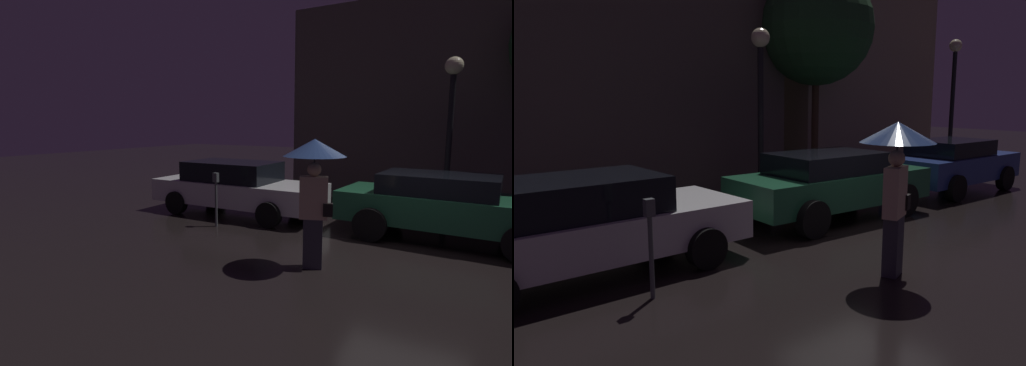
{
  "view_description": "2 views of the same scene",
  "coord_description": "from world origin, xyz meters",
  "views": [
    {
      "loc": [
        1.35,
        -7.66,
        2.45
      ],
      "look_at": [
        -3.29,
        0.06,
        1.11
      ],
      "focal_mm": 28.0,
      "sensor_mm": 36.0,
      "label": 1
    },
    {
      "loc": [
        -6.89,
        -5.78,
        2.55
      ],
      "look_at": [
        -2.35,
        -0.14,
        1.28
      ],
      "focal_mm": 35.0,
      "sensor_mm": 36.0,
      "label": 2
    }
  ],
  "objects": [
    {
      "name": "street_lamp_far",
      "position": [
        8.42,
        3.52,
        3.0
      ],
      "size": [
        0.41,
        0.41,
        4.38
      ],
      "color": "black",
      "rests_on": "ground"
    },
    {
      "name": "building_facade_left",
      "position": [
        -1.21,
        6.5,
        3.09
      ],
      "size": [
        7.04,
        3.0,
        6.18
      ],
      "color": "#564C47",
      "rests_on": "ground"
    },
    {
      "name": "ground_plane",
      "position": [
        0.0,
        0.0,
        0.0
      ],
      "size": [
        60.0,
        60.0,
        0.0
      ],
      "primitive_type": "plane",
      "color": "black"
    },
    {
      "name": "building_facade_right",
      "position": [
        6.37,
        6.5,
        3.4
      ],
      "size": [
        6.28,
        3.0,
        6.8
      ],
      "color": "gray",
      "rests_on": "ground"
    },
    {
      "name": "street_lamp_near",
      "position": [
        0.31,
        3.51,
        2.91
      ],
      "size": [
        0.43,
        0.43,
        4.08
      ],
      "color": "black",
      "rests_on": "ground"
    },
    {
      "name": "parked_car_blue",
      "position": [
        5.3,
        1.51,
        0.75
      ],
      "size": [
        3.98,
        1.93,
        1.4
      ],
      "rotation": [
        0.0,
        0.0,
        -0.01
      ],
      "color": "navy",
      "rests_on": "ground"
    },
    {
      "name": "parking_meter",
      "position": [
        -4.28,
        -0.15,
        0.8
      ],
      "size": [
        0.12,
        0.1,
        1.3
      ],
      "color": "#4C5154",
      "rests_on": "ground"
    },
    {
      "name": "street_tree",
      "position": [
        2.99,
        4.46,
        4.4
      ],
      "size": [
        3.16,
        3.16,
        5.99
      ],
      "color": "#473323",
      "rests_on": "ground"
    },
    {
      "name": "parked_car_white",
      "position": [
        -4.64,
        1.26,
        0.75
      ],
      "size": [
        4.69,
        1.98,
        1.43
      ],
      "rotation": [
        0.0,
        0.0,
        0.02
      ],
      "color": "silver",
      "rests_on": "ground"
    },
    {
      "name": "parked_car_green",
      "position": [
        0.51,
        1.4,
        0.76
      ],
      "size": [
        4.41,
        1.94,
        1.41
      ],
      "rotation": [
        0.0,
        0.0,
        -0.04
      ],
      "color": "#1E5638",
      "rests_on": "ground"
    },
    {
      "name": "pedestrian_with_umbrella",
      "position": [
        -1.21,
        -1.53,
        1.7
      ],
      "size": [
        1.05,
        1.05,
        2.2
      ],
      "rotation": [
        0.0,
        0.0,
        3.51
      ],
      "color": "#383842",
      "rests_on": "ground"
    }
  ]
}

